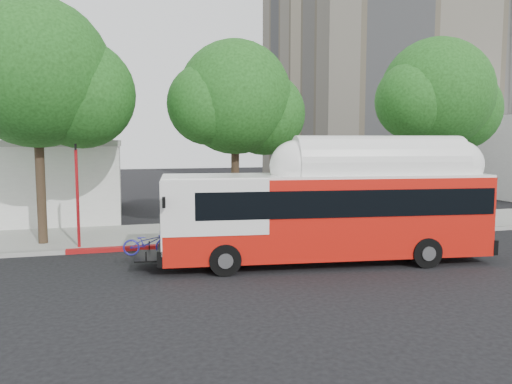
% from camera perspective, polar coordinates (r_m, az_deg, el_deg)
% --- Properties ---
extents(ground, '(120.00, 120.00, 0.00)m').
position_cam_1_polar(ground, '(17.27, 5.34, -8.32)').
color(ground, black).
rests_on(ground, ground).
extents(sidewalk, '(60.00, 5.00, 0.15)m').
position_cam_1_polar(sidewalk, '(23.31, -0.23, -4.36)').
color(sidewalk, gray).
rests_on(sidewalk, ground).
extents(curb_strip, '(60.00, 0.30, 0.15)m').
position_cam_1_polar(curb_strip, '(20.86, 1.60, -5.60)').
color(curb_strip, gray).
rests_on(curb_strip, ground).
extents(red_curb_segment, '(10.00, 0.32, 0.16)m').
position_cam_1_polar(red_curb_segment, '(20.22, -6.62, -5.99)').
color(red_curb_segment, maroon).
rests_on(red_curb_segment, ground).
extents(street_tree_left, '(6.67, 5.80, 9.74)m').
position_cam_1_polar(street_tree_left, '(21.54, -22.55, 11.78)').
color(street_tree_left, '#2D2116').
rests_on(street_tree_left, ground).
extents(street_tree_mid, '(5.75, 5.00, 8.62)m').
position_cam_1_polar(street_tree_mid, '(22.43, -1.43, 10.19)').
color(street_tree_mid, '#2D2116').
rests_on(street_tree_mid, ground).
extents(street_tree_right, '(6.21, 5.40, 9.18)m').
position_cam_1_polar(street_tree_right, '(26.49, 20.63, 9.92)').
color(street_tree_right, '#2D2116').
rests_on(street_tree_right, ground).
extents(transit_bus, '(12.12, 3.63, 3.53)m').
position_cam_1_polar(transit_bus, '(17.37, 8.31, -2.71)').
color(transit_bus, red).
rests_on(transit_bus, ground).
extents(signal_pole, '(0.12, 0.39, 4.12)m').
position_cam_1_polar(signal_pole, '(20.19, -19.74, -0.47)').
color(signal_pole, '#AB1217').
rests_on(signal_pole, ground).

